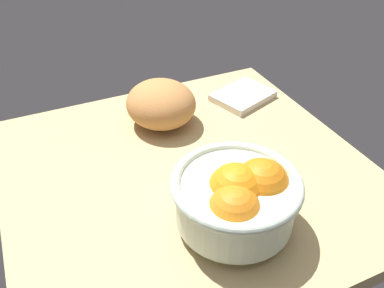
% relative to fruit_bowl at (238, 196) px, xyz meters
% --- Properties ---
extents(ground_plane, '(0.64, 0.62, 0.03)m').
position_rel_fruit_bowl_xyz_m(ground_plane, '(0.01, -0.15, -0.08)').
color(ground_plane, tan).
extents(fruit_bowl, '(0.19, 0.19, 0.11)m').
position_rel_fruit_bowl_xyz_m(fruit_bowl, '(0.00, 0.00, 0.00)').
color(fruit_bowl, silver).
rests_on(fruit_bowl, ground).
extents(bread_loaf, '(0.18, 0.18, 0.09)m').
position_rel_fruit_bowl_xyz_m(bread_loaf, '(-0.00, -0.32, -0.02)').
color(bread_loaf, '#C38045').
rests_on(bread_loaf, ground).
extents(napkin_folded, '(0.15, 0.14, 0.02)m').
position_rel_fruit_bowl_xyz_m(napkin_folded, '(-0.21, -0.33, -0.06)').
color(napkin_folded, silver).
rests_on(napkin_folded, ground).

